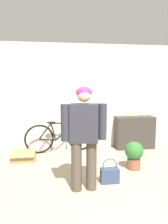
{
  "coord_description": "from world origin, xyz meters",
  "views": [
    {
      "loc": [
        -0.82,
        -2.48,
        1.67
      ],
      "look_at": [
        -0.33,
        0.71,
        1.23
      ],
      "focal_mm": 35.0,
      "sensor_mm": 36.0,
      "label": 1
    }
  ],
  "objects_px": {
    "person": "(84,132)",
    "cardboard_box": "(23,156)",
    "bicycle": "(61,137)",
    "handbag": "(110,175)",
    "potted_plant": "(134,154)",
    "banana": "(131,116)"
  },
  "relations": [
    {
      "from": "cardboard_box",
      "to": "potted_plant",
      "type": "distance_m",
      "value": 2.31
    },
    {
      "from": "person",
      "to": "cardboard_box",
      "type": "distance_m",
      "value": 1.98
    },
    {
      "from": "person",
      "to": "bicycle",
      "type": "distance_m",
      "value": 2.04
    },
    {
      "from": "handbag",
      "to": "potted_plant",
      "type": "height_order",
      "value": "potted_plant"
    },
    {
      "from": "banana",
      "to": "potted_plant",
      "type": "distance_m",
      "value": 1.5
    },
    {
      "from": "bicycle",
      "to": "handbag",
      "type": "height_order",
      "value": "bicycle"
    },
    {
      "from": "handbag",
      "to": "cardboard_box",
      "type": "bearing_deg",
      "value": 140.74
    },
    {
      "from": "cardboard_box",
      "to": "potted_plant",
      "type": "height_order",
      "value": "potted_plant"
    },
    {
      "from": "cardboard_box",
      "to": "potted_plant",
      "type": "xyz_separation_m",
      "value": [
        2.17,
        -0.77,
        0.19
      ]
    },
    {
      "from": "bicycle",
      "to": "potted_plant",
      "type": "bearing_deg",
      "value": -49.7
    },
    {
      "from": "cardboard_box",
      "to": "potted_plant",
      "type": "relative_size",
      "value": 0.95
    },
    {
      "from": "potted_plant",
      "to": "banana",
      "type": "bearing_deg",
      "value": 71.98
    },
    {
      "from": "potted_plant",
      "to": "bicycle",
      "type": "bearing_deg",
      "value": 136.25
    },
    {
      "from": "banana",
      "to": "person",
      "type": "bearing_deg",
      "value": -127.09
    },
    {
      "from": "handbag",
      "to": "cardboard_box",
      "type": "relative_size",
      "value": 0.82
    },
    {
      "from": "bicycle",
      "to": "person",
      "type": "bearing_deg",
      "value": -88.1
    },
    {
      "from": "potted_plant",
      "to": "cardboard_box",
      "type": "bearing_deg",
      "value": 160.37
    },
    {
      "from": "banana",
      "to": "cardboard_box",
      "type": "relative_size",
      "value": 0.62
    },
    {
      "from": "person",
      "to": "banana",
      "type": "bearing_deg",
      "value": 63.48
    },
    {
      "from": "person",
      "to": "potted_plant",
      "type": "height_order",
      "value": "person"
    },
    {
      "from": "bicycle",
      "to": "banana",
      "type": "height_order",
      "value": "banana"
    },
    {
      "from": "person",
      "to": "handbag",
      "type": "height_order",
      "value": "person"
    }
  ]
}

